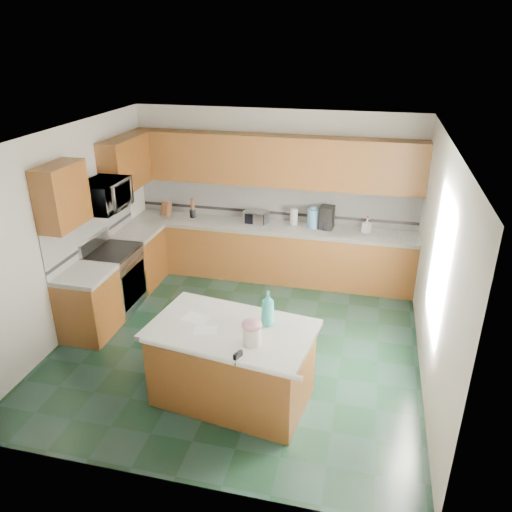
% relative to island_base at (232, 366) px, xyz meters
% --- Properties ---
extents(floor, '(4.60, 4.60, 0.00)m').
position_rel_island_base_xyz_m(floor, '(-0.22, 1.06, -0.43)').
color(floor, black).
rests_on(floor, ground).
extents(ceiling, '(4.60, 4.60, 0.00)m').
position_rel_island_base_xyz_m(ceiling, '(-0.22, 1.06, 2.27)').
color(ceiling, white).
rests_on(ceiling, ground).
extents(wall_back, '(4.60, 0.04, 2.70)m').
position_rel_island_base_xyz_m(wall_back, '(-0.22, 3.38, 0.92)').
color(wall_back, white).
rests_on(wall_back, ground).
extents(wall_front, '(4.60, 0.04, 2.70)m').
position_rel_island_base_xyz_m(wall_front, '(-0.22, -1.26, 0.92)').
color(wall_front, white).
rests_on(wall_front, ground).
extents(wall_left, '(0.04, 4.60, 2.70)m').
position_rel_island_base_xyz_m(wall_left, '(-2.54, 1.06, 0.92)').
color(wall_left, white).
rests_on(wall_left, ground).
extents(wall_right, '(0.04, 4.60, 2.70)m').
position_rel_island_base_xyz_m(wall_right, '(2.10, 1.06, 0.92)').
color(wall_right, white).
rests_on(wall_right, ground).
extents(back_base_cab, '(4.60, 0.60, 0.86)m').
position_rel_island_base_xyz_m(back_base_cab, '(-0.22, 3.06, 0.00)').
color(back_base_cab, '#402009').
rests_on(back_base_cab, ground).
extents(back_countertop, '(4.60, 0.64, 0.06)m').
position_rel_island_base_xyz_m(back_countertop, '(-0.22, 3.06, 0.46)').
color(back_countertop, white).
rests_on(back_countertop, back_base_cab).
extents(back_upper_cab, '(4.60, 0.33, 0.78)m').
position_rel_island_base_xyz_m(back_upper_cab, '(-0.22, 3.20, 1.51)').
color(back_upper_cab, '#402009').
rests_on(back_upper_cab, wall_back).
extents(back_backsplash, '(4.60, 0.02, 0.63)m').
position_rel_island_base_xyz_m(back_backsplash, '(-0.22, 3.35, 0.81)').
color(back_backsplash, silver).
rests_on(back_backsplash, back_countertop).
extents(back_accent_band, '(4.60, 0.01, 0.05)m').
position_rel_island_base_xyz_m(back_accent_band, '(-0.22, 3.35, 0.61)').
color(back_accent_band, black).
rests_on(back_accent_band, back_countertop).
extents(left_base_cab_rear, '(0.60, 0.82, 0.86)m').
position_rel_island_base_xyz_m(left_base_cab_rear, '(-2.22, 2.35, 0.00)').
color(left_base_cab_rear, '#402009').
rests_on(left_base_cab_rear, ground).
extents(left_counter_rear, '(0.64, 0.82, 0.06)m').
position_rel_island_base_xyz_m(left_counter_rear, '(-2.22, 2.35, 0.46)').
color(left_counter_rear, white).
rests_on(left_counter_rear, left_base_cab_rear).
extents(left_base_cab_front, '(0.60, 0.72, 0.86)m').
position_rel_island_base_xyz_m(left_base_cab_front, '(-2.22, 0.82, 0.00)').
color(left_base_cab_front, '#402009').
rests_on(left_base_cab_front, ground).
extents(left_counter_front, '(0.64, 0.72, 0.06)m').
position_rel_island_base_xyz_m(left_counter_front, '(-2.22, 0.82, 0.46)').
color(left_counter_front, white).
rests_on(left_counter_front, left_base_cab_front).
extents(left_backsplash, '(0.02, 2.30, 0.63)m').
position_rel_island_base_xyz_m(left_backsplash, '(-2.51, 1.61, 0.81)').
color(left_backsplash, silver).
rests_on(left_backsplash, wall_left).
extents(left_accent_band, '(0.01, 2.30, 0.05)m').
position_rel_island_base_xyz_m(left_accent_band, '(-2.50, 1.61, 0.61)').
color(left_accent_band, black).
rests_on(left_accent_band, wall_left).
extents(left_upper_cab_rear, '(0.33, 1.09, 0.78)m').
position_rel_island_base_xyz_m(left_upper_cab_rear, '(-2.35, 2.49, 1.51)').
color(left_upper_cab_rear, '#402009').
rests_on(left_upper_cab_rear, wall_left).
extents(left_upper_cab_front, '(0.33, 0.72, 0.78)m').
position_rel_island_base_xyz_m(left_upper_cab_front, '(-2.35, 0.82, 1.51)').
color(left_upper_cab_front, '#402009').
rests_on(left_upper_cab_front, wall_left).
extents(range_body, '(0.60, 0.76, 0.88)m').
position_rel_island_base_xyz_m(range_body, '(-2.22, 1.56, 0.01)').
color(range_body, '#B7B7BC').
rests_on(range_body, ground).
extents(range_oven_door, '(0.02, 0.68, 0.55)m').
position_rel_island_base_xyz_m(range_oven_door, '(-1.93, 1.56, -0.03)').
color(range_oven_door, black).
rests_on(range_oven_door, range_body).
extents(range_cooktop, '(0.62, 0.78, 0.04)m').
position_rel_island_base_xyz_m(range_cooktop, '(-2.22, 1.56, 0.47)').
color(range_cooktop, black).
rests_on(range_cooktop, range_body).
extents(range_handle, '(0.02, 0.66, 0.02)m').
position_rel_island_base_xyz_m(range_handle, '(-1.90, 1.56, 0.35)').
color(range_handle, '#B7B7BC').
rests_on(range_handle, range_body).
extents(range_backguard, '(0.06, 0.76, 0.18)m').
position_rel_island_base_xyz_m(range_backguard, '(-2.48, 1.56, 0.59)').
color(range_backguard, '#B7B7BC').
rests_on(range_backguard, range_body).
extents(microwave, '(0.50, 0.73, 0.41)m').
position_rel_island_base_xyz_m(microwave, '(-2.22, 1.56, 1.30)').
color(microwave, '#B7B7BC').
rests_on(microwave, wall_left).
extents(island_base, '(1.74, 1.15, 0.86)m').
position_rel_island_base_xyz_m(island_base, '(0.00, 0.00, 0.00)').
color(island_base, '#402009').
rests_on(island_base, ground).
extents(island_top, '(1.85, 1.26, 0.06)m').
position_rel_island_base_xyz_m(island_top, '(0.00, 0.00, 0.46)').
color(island_top, white).
rests_on(island_top, island_base).
extents(island_bullnose, '(1.71, 0.31, 0.06)m').
position_rel_island_base_xyz_m(island_bullnose, '(0.00, -0.51, 0.46)').
color(island_bullnose, white).
rests_on(island_bullnose, island_base).
extents(treat_jar, '(0.20, 0.20, 0.19)m').
position_rel_island_base_xyz_m(treat_jar, '(0.28, -0.23, 0.59)').
color(treat_jar, white).
rests_on(treat_jar, island_top).
extents(treat_jar_lid, '(0.20, 0.20, 0.12)m').
position_rel_island_base_xyz_m(treat_jar_lid, '(0.28, -0.23, 0.71)').
color(treat_jar_lid, '#CF849A').
rests_on(treat_jar_lid, treat_jar).
extents(treat_jar_knob, '(0.06, 0.02, 0.02)m').
position_rel_island_base_xyz_m(treat_jar_knob, '(0.28, -0.23, 0.75)').
color(treat_jar_knob, tan).
rests_on(treat_jar_knob, treat_jar_lid).
extents(treat_jar_knob_end_l, '(0.03, 0.03, 0.03)m').
position_rel_island_base_xyz_m(treat_jar_knob_end_l, '(0.25, -0.23, 0.75)').
color(treat_jar_knob_end_l, tan).
rests_on(treat_jar_knob_end_l, treat_jar_lid).
extents(treat_jar_knob_end_r, '(0.03, 0.03, 0.03)m').
position_rel_island_base_xyz_m(treat_jar_knob_end_r, '(0.32, -0.23, 0.75)').
color(treat_jar_knob_end_r, tan).
rests_on(treat_jar_knob_end_r, treat_jar_lid).
extents(soap_bottle_island, '(0.17, 0.17, 0.38)m').
position_rel_island_base_xyz_m(soap_bottle_island, '(0.36, 0.17, 0.68)').
color(soap_bottle_island, teal).
rests_on(soap_bottle_island, island_top).
extents(paper_sheet_a, '(0.28, 0.24, 0.00)m').
position_rel_island_base_xyz_m(paper_sheet_a, '(-0.25, -0.11, 0.49)').
color(paper_sheet_a, white).
rests_on(paper_sheet_a, island_top).
extents(paper_sheet_b, '(0.32, 0.26, 0.00)m').
position_rel_island_base_xyz_m(paper_sheet_b, '(-0.43, 0.09, 0.49)').
color(paper_sheet_b, white).
rests_on(paper_sheet_b, island_top).
extents(clamp_body, '(0.07, 0.11, 0.10)m').
position_rel_island_base_xyz_m(clamp_body, '(0.21, -0.49, 0.50)').
color(clamp_body, black).
rests_on(clamp_body, island_top).
extents(clamp_handle, '(0.02, 0.08, 0.02)m').
position_rel_island_base_xyz_m(clamp_handle, '(0.21, -0.56, 0.48)').
color(clamp_handle, black).
rests_on(clamp_handle, island_top).
extents(knife_block, '(0.18, 0.21, 0.26)m').
position_rel_island_base_xyz_m(knife_block, '(-2.02, 3.11, 0.61)').
color(knife_block, '#472814').
rests_on(knife_block, back_countertop).
extents(utensil_crock, '(0.11, 0.11, 0.13)m').
position_rel_island_base_xyz_m(utensil_crock, '(-1.56, 3.14, 0.56)').
color(utensil_crock, black).
rests_on(utensil_crock, back_countertop).
extents(utensil_bundle, '(0.06, 0.06, 0.19)m').
position_rel_island_base_xyz_m(utensil_bundle, '(-1.56, 3.14, 0.72)').
color(utensil_bundle, '#472814').
rests_on(utensil_bundle, utensil_crock).
extents(toaster_oven, '(0.42, 0.35, 0.21)m').
position_rel_island_base_xyz_m(toaster_oven, '(-0.47, 3.11, 0.59)').
color(toaster_oven, '#B7B7BC').
rests_on(toaster_oven, back_countertop).
extents(toaster_oven_door, '(0.32, 0.01, 0.17)m').
position_rel_island_base_xyz_m(toaster_oven_door, '(-0.47, 3.00, 0.59)').
color(toaster_oven_door, black).
rests_on(toaster_oven_door, toaster_oven).
extents(paper_towel, '(0.12, 0.12, 0.27)m').
position_rel_island_base_xyz_m(paper_towel, '(0.14, 3.16, 0.63)').
color(paper_towel, white).
rests_on(paper_towel, back_countertop).
extents(paper_towel_base, '(0.18, 0.18, 0.01)m').
position_rel_island_base_xyz_m(paper_towel_base, '(0.14, 3.16, 0.50)').
color(paper_towel_base, '#B7B7BC').
rests_on(paper_towel_base, back_countertop).
extents(water_jug, '(0.19, 0.19, 0.31)m').
position_rel_island_base_xyz_m(water_jug, '(0.45, 3.12, 0.64)').
color(water_jug, '#5D93BD').
rests_on(water_jug, back_countertop).
extents(water_jug_neck, '(0.09, 0.09, 0.04)m').
position_rel_island_base_xyz_m(water_jug_neck, '(0.45, 3.12, 0.82)').
color(water_jug_neck, '#5D93BD').
rests_on(water_jug_neck, water_jug).
extents(coffee_maker, '(0.24, 0.26, 0.36)m').
position_rel_island_base_xyz_m(coffee_maker, '(0.66, 3.14, 0.67)').
color(coffee_maker, black).
rests_on(coffee_maker, back_countertop).
extents(coffee_carafe, '(0.15, 0.15, 0.15)m').
position_rel_island_base_xyz_m(coffee_carafe, '(0.66, 3.09, 0.56)').
color(coffee_carafe, black).
rests_on(coffee_carafe, back_countertop).
extents(soap_bottle_back, '(0.15, 0.15, 0.23)m').
position_rel_island_base_xyz_m(soap_bottle_back, '(1.29, 3.11, 0.61)').
color(soap_bottle_back, white).
rests_on(soap_bottle_back, back_countertop).
extents(soap_back_cap, '(0.02, 0.02, 0.03)m').
position_rel_island_base_xyz_m(soap_back_cap, '(1.29, 3.11, 0.74)').
color(soap_back_cap, red).
rests_on(soap_back_cap, soap_bottle_back).
extents(window_light_proxy, '(0.02, 1.40, 1.10)m').
position_rel_island_base_xyz_m(window_light_proxy, '(2.07, 0.86, 1.07)').
color(window_light_proxy, white).
rests_on(window_light_proxy, wall_right).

